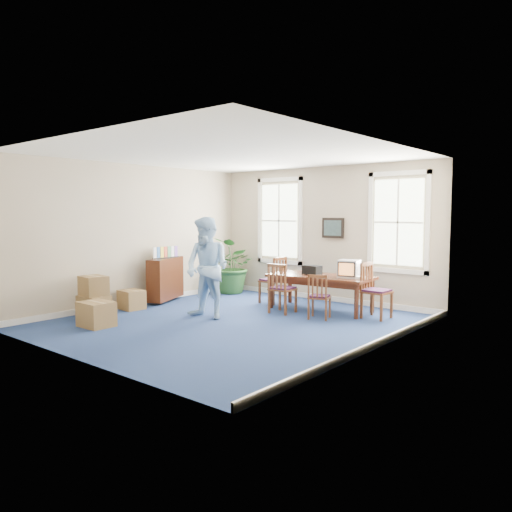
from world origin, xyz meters
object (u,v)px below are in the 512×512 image
Objects in this scene: chair_near_left at (283,288)px; man at (207,268)px; credenza at (166,281)px; crt_tv at (349,269)px; potted_plant at (233,265)px; conference_table at (320,293)px; cardboard_boxes at (105,296)px.

man reaches higher than chair_near_left.
man is 2.29m from credenza.
potted_plant reaches higher than crt_tv.
credenza is at bearing 156.62° from man.
conference_table is at bearing -0.21° from credenza.
conference_table is 1.44× the size of cardboard_boxes.
credenza is 0.85× the size of potted_plant.
potted_plant is (-2.53, 1.23, 0.21)m from chair_near_left.
man is 1.38× the size of potted_plant.
crt_tv is at bearing -147.61° from chair_near_left.
crt_tv is at bearing -6.59° from potted_plant.
credenza is 1.98m from potted_plant.
potted_plant is (-2.99, 0.47, 0.35)m from conference_table.
chair_near_left is 0.68× the size of cardboard_boxes.
conference_table is 2.12× the size of chair_near_left.
man is (-1.95, -2.20, 0.07)m from crt_tv.
potted_plant reaches higher than cardboard_boxes.
man reaches higher than potted_plant.
cardboard_boxes is at bearing 43.88° from chair_near_left.
chair_near_left is 0.52× the size of man.
cardboard_boxes is (-1.62, -1.29, -0.57)m from man.
cardboard_boxes is at bearing -146.47° from man.
potted_plant is at bearing 91.17° from cardboard_boxes.
man is 1.63× the size of credenza.
potted_plant is 0.95× the size of cardboard_boxes.
conference_table is 4.51m from cardboard_boxes.
conference_table is at bearing -8.97° from potted_plant.
man is 3.13m from potted_plant.
conference_table is at bearing 49.77° from cardboard_boxes.
man is at bearing 38.65° from cardboard_boxes.
man is at bearing -41.50° from credenza.
crt_tv is 0.42× the size of chair_near_left.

